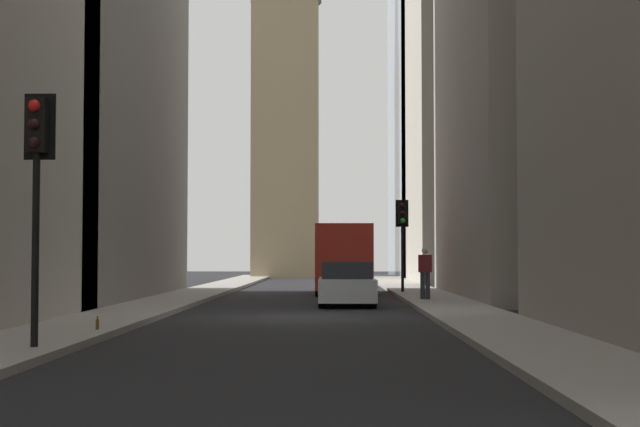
% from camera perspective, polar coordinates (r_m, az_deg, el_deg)
% --- Properties ---
extents(ground_plane, '(135.00, 135.00, 0.00)m').
position_cam_1_polar(ground_plane, '(24.80, -1.42, -6.28)').
color(ground_plane, black).
extents(sidewalk_right, '(90.00, 2.20, 0.14)m').
position_cam_1_polar(sidewalk_right, '(25.37, -11.69, -5.99)').
color(sidewalk_right, gray).
rests_on(sidewalk_right, ground_plane).
extents(sidewalk_left, '(90.00, 2.20, 0.14)m').
position_cam_1_polar(sidewalk_left, '(25.04, 8.98, -6.06)').
color(sidewalk_left, gray).
rests_on(sidewalk_left, ground_plane).
extents(building_left_far, '(14.24, 10.50, 27.83)m').
position_cam_1_polar(building_left_far, '(57.99, 10.45, 9.78)').
color(building_left_far, '#A8A091').
rests_on(building_left_far, ground_plane).
extents(church_spire, '(5.14, 5.14, 34.72)m').
position_cam_1_polar(church_spire, '(69.50, -2.07, 11.27)').
color(church_spire, '#9E8966').
rests_on(church_spire, ground_plane).
extents(delivery_truck, '(6.46, 2.25, 2.84)m').
position_cam_1_polar(delivery_truck, '(39.24, 1.42, -2.76)').
color(delivery_truck, red).
rests_on(delivery_truck, ground_plane).
extents(sedan_silver, '(4.30, 1.78, 1.42)m').
position_cam_1_polar(sedan_silver, '(30.27, 1.63, -4.34)').
color(sedan_silver, '#B7BABF').
rests_on(sedan_silver, ground_plane).
extents(traffic_light_foreground, '(0.43, 0.52, 4.17)m').
position_cam_1_polar(traffic_light_foreground, '(16.14, -16.75, 3.17)').
color(traffic_light_foreground, black).
rests_on(traffic_light_foreground, sidewalk_right).
extents(traffic_light_midblock, '(0.43, 0.52, 3.73)m').
position_cam_1_polar(traffic_light_midblock, '(38.41, 5.00, -0.64)').
color(traffic_light_midblock, black).
rests_on(traffic_light_midblock, sidewalk_left).
extents(pedestrian, '(0.26, 0.44, 1.75)m').
position_cam_1_polar(pedestrian, '(32.03, 6.36, -3.45)').
color(pedestrian, '#33333D').
rests_on(pedestrian, sidewalk_left).
extents(discarded_bottle, '(0.07, 0.07, 0.27)m').
position_cam_1_polar(discarded_bottle, '(19.49, -13.30, -6.51)').
color(discarded_bottle, brown).
rests_on(discarded_bottle, sidewalk_right).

